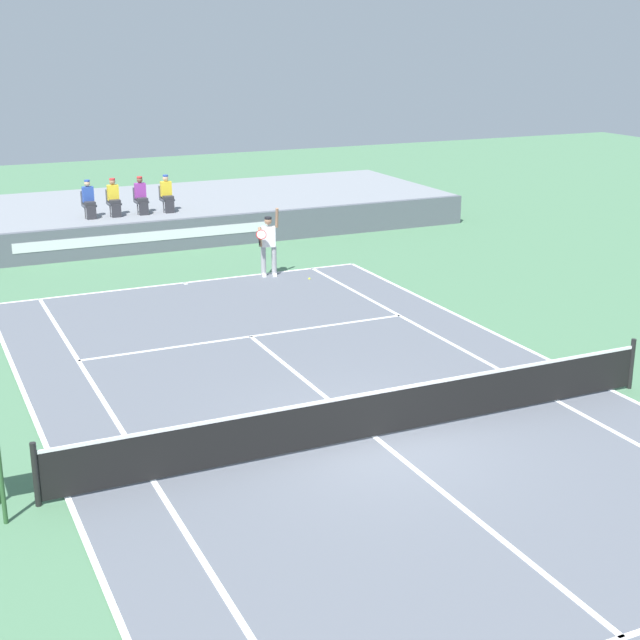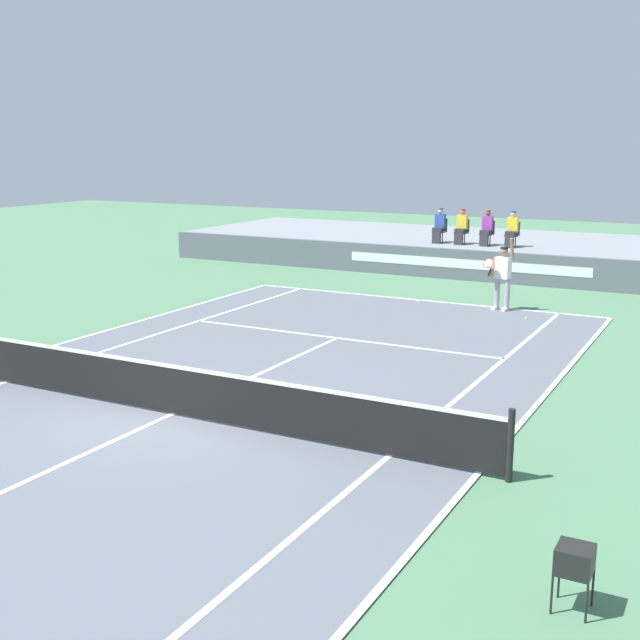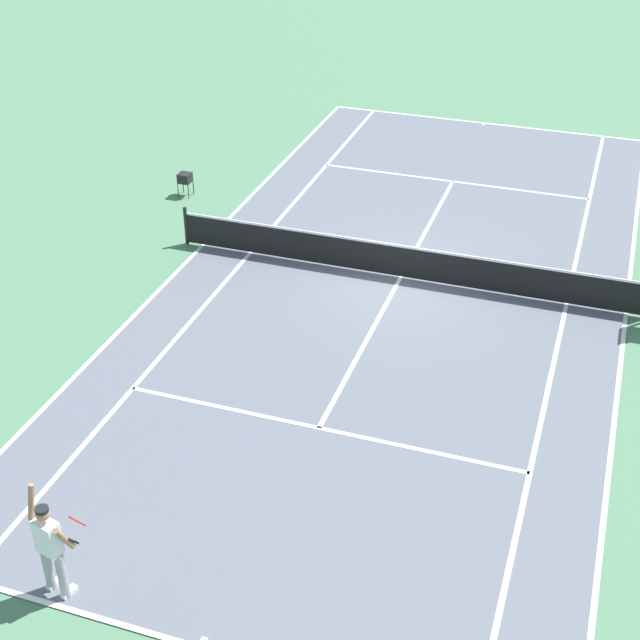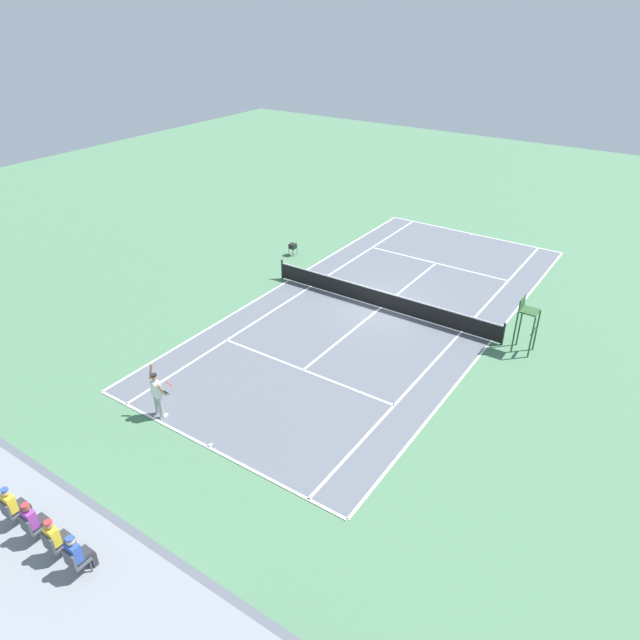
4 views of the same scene
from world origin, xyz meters
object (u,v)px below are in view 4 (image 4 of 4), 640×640
at_px(spectator_seated_1, 57,538).
at_px(spectator_seated_2, 34,521).
at_px(tennis_player, 157,393).
at_px(ball_hopper, 293,246).
at_px(tennis_ball, 161,394).
at_px(umpire_chair, 526,318).
at_px(spectator_seated_3, 14,506).
at_px(spectator_seated_0, 78,554).

relative_size(spectator_seated_1, spectator_seated_2, 1.00).
bearing_deg(tennis_player, ball_hopper, -71.62).
relative_size(spectator_seated_1, ball_hopper, 1.81).
bearing_deg(tennis_ball, umpire_chair, -133.66).
xyz_separation_m(tennis_player, tennis_ball, (0.94, -0.88, -0.96)).
relative_size(spectator_seated_1, spectator_seated_3, 1.00).
bearing_deg(spectator_seated_3, tennis_player, -77.11).
relative_size(spectator_seated_2, spectator_seated_3, 1.00).
bearing_deg(ball_hopper, spectator_seated_2, 109.10).
distance_m(spectator_seated_1, ball_hopper, 22.02).
bearing_deg(spectator_seated_0, umpire_chair, -106.60).
distance_m(spectator_seated_1, tennis_player, 6.84).
distance_m(spectator_seated_3, ball_hopper, 21.41).
xyz_separation_m(spectator_seated_1, tennis_ball, (4.16, -6.88, -1.63)).
height_order(spectator_seated_3, tennis_ball, spectator_seated_3).
relative_size(spectator_seated_0, spectator_seated_3, 1.00).
relative_size(tennis_player, ball_hopper, 2.98).
height_order(spectator_seated_1, ball_hopper, spectator_seated_1).
relative_size(spectator_seated_3, umpire_chair, 0.52).
height_order(spectator_seated_0, spectator_seated_2, same).
bearing_deg(spectator_seated_0, spectator_seated_2, 0.00).
bearing_deg(tennis_player, tennis_ball, -43.24).
relative_size(spectator_seated_0, tennis_ball, 18.60).
distance_m(spectator_seated_3, umpire_chair, 19.32).
distance_m(spectator_seated_1, umpire_chair, 18.64).
bearing_deg(spectator_seated_3, umpire_chair, -114.24).
bearing_deg(umpire_chair, spectator_seated_1, 70.93).
height_order(spectator_seated_1, umpire_chair, umpire_chair).
xyz_separation_m(spectator_seated_3, umpire_chair, (-7.93, -17.61, -0.11)).
bearing_deg(umpire_chair, ball_hopper, -11.45).
bearing_deg(spectator_seated_2, tennis_ball, -64.93).
distance_m(tennis_player, tennis_ball, 1.61).
bearing_deg(spectator_seated_2, spectator_seated_0, 180.00).
height_order(umpire_chair, ball_hopper, umpire_chair).
bearing_deg(tennis_ball, spectator_seated_2, 115.07).
height_order(tennis_player, ball_hopper, tennis_player).
bearing_deg(spectator_seated_0, spectator_seated_1, 0.00).
bearing_deg(spectator_seated_2, ball_hopper, -70.90).
distance_m(umpire_chair, ball_hopper, 14.43).
bearing_deg(spectator_seated_3, ball_hopper, -73.20).
xyz_separation_m(spectator_seated_2, spectator_seated_3, (0.91, 0.00, 0.00)).
relative_size(spectator_seated_3, tennis_player, 0.61).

